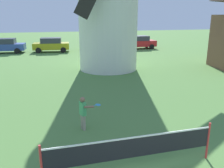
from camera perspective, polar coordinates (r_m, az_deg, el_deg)
name	(u,v)px	position (r m, az deg, el deg)	size (l,w,h in m)	color
tennis_net	(132,148)	(6.31, 4.90, -14.97)	(4.56, 0.06, 1.10)	red
player_far	(84,111)	(8.50, -6.83, -6.47)	(0.79, 0.39, 1.22)	#9E937F
parked_car_blue	(4,46)	(28.69, -24.52, 8.38)	(4.53, 2.14, 1.56)	#334C99
parked_car_mustard	(51,45)	(27.84, -14.33, 9.12)	(4.06, 2.20, 1.56)	#999919
parked_car_silver	(98,43)	(28.91, -3.37, 9.82)	(3.95, 2.18, 1.56)	silver
parked_car_red	(138,42)	(29.85, 6.35, 9.95)	(4.21, 1.97, 1.56)	red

